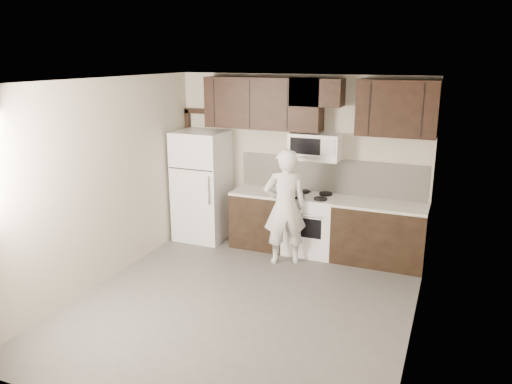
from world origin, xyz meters
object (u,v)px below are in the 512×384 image
Objects in this scene: stove at (311,224)px; person at (285,207)px; microwave at (315,147)px; refrigerator at (202,186)px.

person is (-0.24, -0.52, 0.40)m from stove.
microwave reaches higher than stove.
microwave is (-0.00, 0.12, 1.19)m from stove.
microwave is 0.42× the size of refrigerator.
person is at bearing -16.45° from refrigerator.
person is at bearing -110.69° from microwave.
refrigerator is 1.68m from person.
microwave is at bearing -137.98° from person.
person reaches higher than stove.
stove is at bearing -89.90° from microwave.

